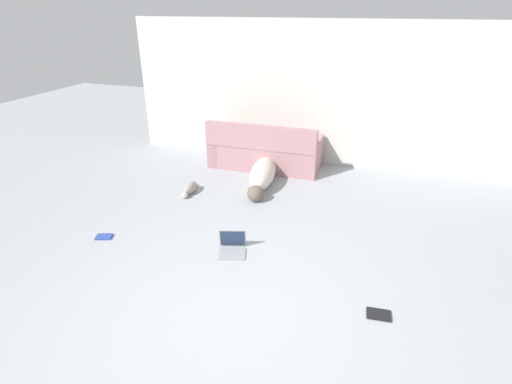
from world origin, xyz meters
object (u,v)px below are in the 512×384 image
Objects in this scene: book_blue at (104,237)px; book_black at (379,314)px; couch at (265,152)px; cat at (190,189)px; dog at (262,175)px; laptop_open at (232,245)px.

book_black is at bearing -5.76° from book_blue.
couch is 3.26m from book_blue.
dog is at bearing 121.14° from cat.
couch is 0.81m from dog.
book_blue is at bearing 67.18° from couch.
laptop_open is at bearing 40.30° from cat.
cat is 1.39× the size of laptop_open.
couch is at bearing 81.75° from laptop_open.
cat is 2.40× the size of book_blue.
book_blue is at bearing 170.93° from laptop_open.
laptop_open is at bearing 98.73° from couch.
book_blue is 0.97× the size of book_black.
book_blue is 3.45m from book_black.
book_black is (2.20, -3.35, -0.28)m from couch.
dog is at bearing 127.90° from book_black.
book_black is at bearing 54.38° from cat.
dog is 2.65m from book_blue.
laptop_open is (0.45, -2.75, -0.20)m from couch.
dog is 3.27m from book_black.
book_black is at bearing 122.79° from couch.
cat is 1.62m from book_blue.
cat is 1.80m from laptop_open.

